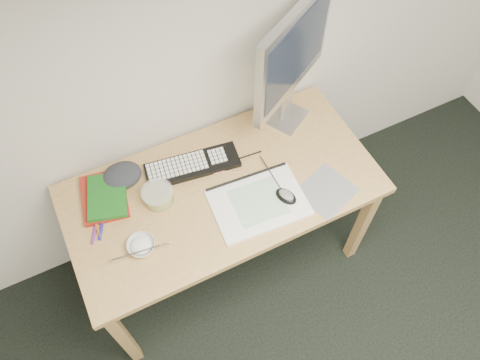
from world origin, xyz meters
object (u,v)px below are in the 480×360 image
at_px(rice_bowl, 141,246).
at_px(keyboard, 193,165).
at_px(monitor, 293,55).
at_px(desk, 223,197).
at_px(sketchpad, 258,202).

bearing_deg(rice_bowl, keyboard, 38.89).
distance_m(monitor, rice_bowl, 1.02).
bearing_deg(desk, sketchpad, -52.78).
height_order(desk, sketchpad, sketchpad).
relative_size(desk, monitor, 2.19).
height_order(sketchpad, rice_bowl, rice_bowl).
distance_m(desk, keyboard, 0.20).
xyz_separation_m(desk, monitor, (0.45, 0.23, 0.48)).
relative_size(sketchpad, rice_bowl, 3.45).
xyz_separation_m(sketchpad, monitor, (0.35, 0.38, 0.39)).
bearing_deg(rice_bowl, sketchpad, -2.57).
relative_size(desk, keyboard, 3.25).
relative_size(keyboard, monitor, 0.67).
height_order(desk, monitor, monitor).
distance_m(desk, rice_bowl, 0.45).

